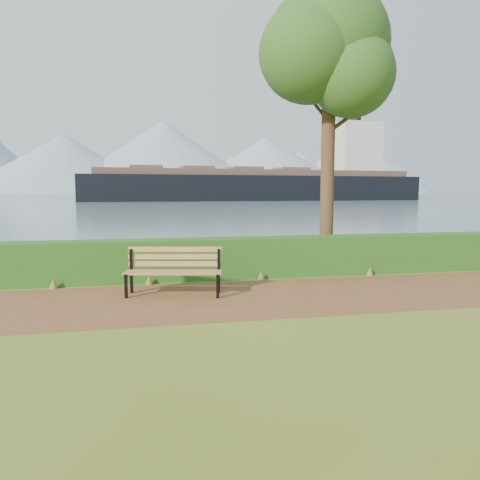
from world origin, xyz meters
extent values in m
plane|color=#50601B|center=(0.00, 0.00, 0.00)|extent=(140.00, 140.00, 0.00)
cube|color=brown|center=(0.00, 0.30, 0.01)|extent=(40.00, 3.40, 0.01)
cube|color=#194A15|center=(0.00, 2.60, 0.50)|extent=(32.00, 0.85, 1.00)
cube|color=#476072|center=(0.00, 260.00, 0.01)|extent=(700.00, 510.00, 0.00)
cone|color=#7C8EA5|center=(-60.00, 395.00, 24.00)|extent=(160.00, 160.00, 48.00)
cone|color=#7C8EA5|center=(20.00, 405.00, 31.00)|extent=(190.00, 190.00, 62.00)
cone|color=#7C8EA5|center=(110.00, 400.00, 25.00)|extent=(170.00, 170.00, 50.00)
cone|color=#7C8EA5|center=(200.00, 410.00, 29.00)|extent=(150.00, 150.00, 58.00)
cone|color=#7C8EA5|center=(-10.00, 430.00, 17.50)|extent=(120.00, 120.00, 35.00)
cone|color=#7C8EA5|center=(150.00, 425.00, 20.00)|extent=(130.00, 130.00, 40.00)
cube|color=black|center=(-1.58, 0.75, 0.25)|extent=(0.07, 0.08, 0.50)
cube|color=black|center=(-1.48, 1.23, 0.48)|extent=(0.07, 0.08, 0.96)
cube|color=black|center=(-1.53, 0.99, 0.47)|extent=(0.18, 0.58, 0.06)
cube|color=black|center=(0.24, 0.36, 0.25)|extent=(0.07, 0.08, 0.50)
cube|color=black|center=(0.35, 0.84, 0.48)|extent=(0.07, 0.08, 0.96)
cube|color=black|center=(0.30, 0.60, 0.47)|extent=(0.18, 0.58, 0.06)
cube|color=#A57040|center=(-0.66, 0.59, 0.50)|extent=(1.98, 0.52, 0.04)
cube|color=#A57040|center=(-0.63, 0.73, 0.50)|extent=(1.98, 0.52, 0.04)
cube|color=#A57040|center=(-0.60, 0.86, 0.50)|extent=(1.98, 0.52, 0.04)
cube|color=#A57040|center=(-0.57, 1.00, 0.50)|extent=(1.98, 0.52, 0.04)
cube|color=#A57040|center=(-0.56, 1.07, 0.63)|extent=(1.97, 0.47, 0.11)
cube|color=#A57040|center=(-0.56, 1.07, 0.79)|extent=(1.97, 0.47, 0.11)
cube|color=#A57040|center=(-0.56, 1.07, 0.95)|extent=(1.97, 0.47, 0.11)
cylinder|color=#321E14|center=(3.81, 3.32, 3.34)|extent=(0.37, 0.37, 6.67)
sphere|color=#224918|center=(3.81, 3.32, 6.12)|extent=(3.15, 3.15, 3.15)
sphere|color=#224918|center=(4.60, 3.71, 5.56)|extent=(2.41, 2.41, 2.41)
sphere|color=#224918|center=(3.10, 3.04, 5.74)|extent=(2.59, 2.59, 2.59)
sphere|color=#224918|center=(4.18, 2.72, 5.19)|extent=(2.22, 2.22, 2.22)
sphere|color=#224918|center=(3.37, 3.82, 6.58)|extent=(2.04, 2.04, 2.04)
sphere|color=#224918|center=(3.89, 3.43, 7.04)|extent=(1.85, 1.85, 1.85)
cylinder|color=#321E14|center=(4.23, 3.32, 4.08)|extent=(0.97, 0.11, 0.73)
cylinder|color=#321E14|center=(3.44, 3.42, 4.54)|extent=(0.75, 0.35, 0.67)
cube|color=black|center=(24.70, 94.62, 1.66)|extent=(77.69, 17.05, 7.71)
cube|color=#4E382E|center=(24.70, 94.62, 6.17)|extent=(71.46, 15.45, 1.32)
cube|color=beige|center=(49.31, 96.21, 12.12)|extent=(10.47, 9.70, 12.11)
cylinder|color=black|center=(49.31, 96.21, 19.27)|extent=(2.64, 2.64, 3.85)
cube|color=brown|center=(0.09, 93.03, 7.05)|extent=(7.06, 7.68, 0.88)
cube|color=brown|center=(11.08, 93.74, 7.05)|extent=(7.06, 7.68, 0.88)
cube|color=brown|center=(22.06, 94.45, 7.05)|extent=(7.06, 7.68, 0.88)
cube|color=brown|center=(33.05, 95.16, 7.05)|extent=(7.06, 7.68, 0.88)
camera|label=1|loc=(-1.27, -8.89, 2.18)|focal=35.00mm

